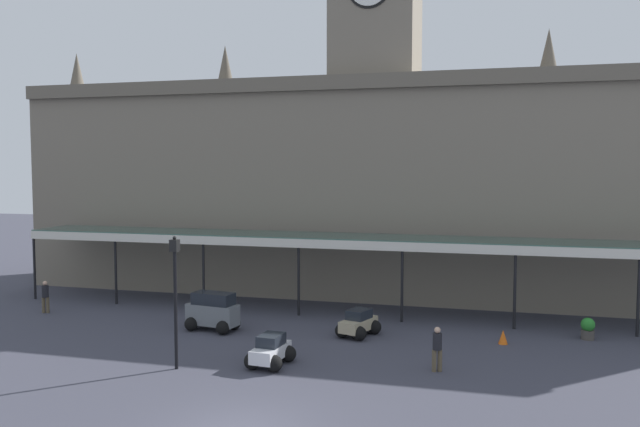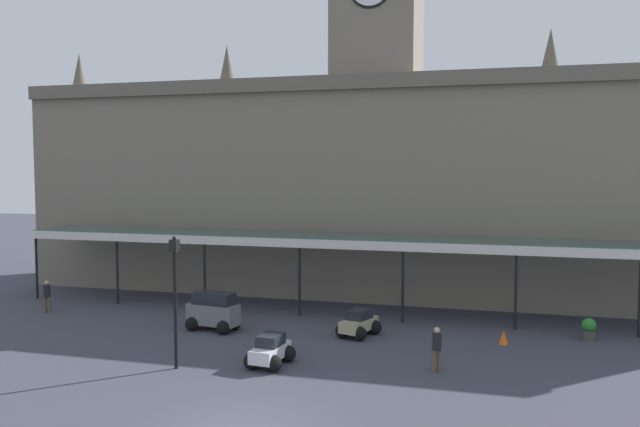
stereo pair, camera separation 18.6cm
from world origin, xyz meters
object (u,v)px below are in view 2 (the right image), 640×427
at_px(car_white_sedan, 270,352).
at_px(victorian_lamppost, 175,287).
at_px(planter_by_canopy, 589,329).
at_px(car_beige_sedan, 359,325).
at_px(pedestrian_near_entrance, 47,295).
at_px(car_grey_van, 213,313).
at_px(traffic_cone, 504,337).
at_px(pedestrian_crossing_forecourt, 437,348).

height_order(car_white_sedan, victorian_lamppost, victorian_lamppost).
distance_m(car_white_sedan, planter_by_canopy, 14.12).
distance_m(car_beige_sedan, pedestrian_near_entrance, 16.58).
xyz_separation_m(car_grey_van, pedestrian_near_entrance, (-9.87, 1.04, 0.10)).
bearing_deg(pedestrian_near_entrance, traffic_cone, 0.21).
xyz_separation_m(traffic_cone, planter_by_canopy, (3.59, 1.74, 0.19)).
relative_size(car_beige_sedan, planter_by_canopy, 2.32).
xyz_separation_m(car_grey_van, pedestrian_crossing_forecourt, (10.54, -3.38, 0.10)).
relative_size(victorian_lamppost, traffic_cone, 8.24).
xyz_separation_m(pedestrian_near_entrance, victorian_lamppost, (10.95, -6.66, 2.19)).
distance_m(victorian_lamppost, traffic_cone, 13.92).
bearing_deg(car_grey_van, planter_by_canopy, 9.80).
xyz_separation_m(car_white_sedan, traffic_cone, (8.58, 5.44, -0.20)).
bearing_deg(victorian_lamppost, pedestrian_crossing_forecourt, 13.34).
xyz_separation_m(victorian_lamppost, planter_by_canopy, (15.44, 8.48, -2.61)).
relative_size(pedestrian_near_entrance, traffic_cone, 2.75).
xyz_separation_m(car_grey_van, victorian_lamppost, (1.08, -5.62, 2.29)).
distance_m(pedestrian_near_entrance, pedestrian_crossing_forecourt, 20.88).
distance_m(victorian_lamppost, planter_by_canopy, 17.81).
bearing_deg(pedestrian_crossing_forecourt, car_beige_sedan, 132.45).
height_order(pedestrian_near_entrance, victorian_lamppost, victorian_lamppost).
bearing_deg(victorian_lamppost, planter_by_canopy, 28.77).
distance_m(car_white_sedan, traffic_cone, 10.16).
relative_size(car_beige_sedan, pedestrian_near_entrance, 1.33).
distance_m(car_grey_van, pedestrian_crossing_forecourt, 11.07).
height_order(car_beige_sedan, pedestrian_near_entrance, pedestrian_near_entrance).
xyz_separation_m(car_white_sedan, car_beige_sedan, (2.34, 5.13, 0.00)).
relative_size(pedestrian_crossing_forecourt, traffic_cone, 2.75).
distance_m(car_white_sedan, victorian_lamppost, 4.38).
xyz_separation_m(pedestrian_crossing_forecourt, traffic_cone, (2.40, 4.50, -0.61)).
relative_size(car_white_sedan, victorian_lamppost, 0.42).
relative_size(pedestrian_near_entrance, pedestrian_crossing_forecourt, 1.00).
relative_size(pedestrian_crossing_forecourt, victorian_lamppost, 0.33).
height_order(car_grey_van, car_white_sedan, car_grey_van).
height_order(pedestrian_near_entrance, pedestrian_crossing_forecourt, same).
relative_size(car_grey_van, victorian_lamppost, 0.50).
relative_size(car_white_sedan, planter_by_canopy, 2.21).
bearing_deg(car_beige_sedan, planter_by_canopy, 11.76).
distance_m(car_beige_sedan, victorian_lamppost, 8.93).
bearing_deg(traffic_cone, car_grey_van, -175.05).
bearing_deg(traffic_cone, pedestrian_near_entrance, -179.79).
distance_m(pedestrian_crossing_forecourt, planter_by_canopy, 8.66).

